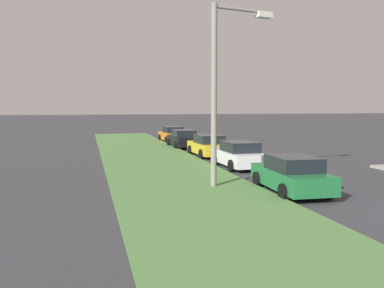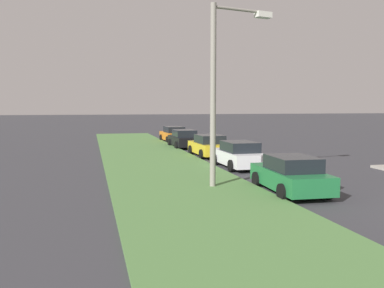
{
  "view_description": "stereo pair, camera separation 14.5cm",
  "coord_description": "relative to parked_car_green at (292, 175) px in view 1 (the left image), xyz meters",
  "views": [
    {
      "loc": [
        -9.95,
        12.3,
        3.44
      ],
      "look_at": [
        12.46,
        6.69,
        1.3
      ],
      "focal_mm": 39.17,
      "sensor_mm": 36.0,
      "label": 1
    },
    {
      "loc": [
        -9.98,
        12.16,
        3.44
      ],
      "look_at": [
        12.46,
        6.69,
        1.3
      ],
      "focal_mm": 39.17,
      "sensor_mm": 36.0,
      "label": 2
    }
  ],
  "objects": [
    {
      "name": "parked_car_black",
      "position": [
        18.19,
        0.24,
        0.0
      ],
      "size": [
        4.33,
        2.08,
        1.47
      ],
      "rotation": [
        0.0,
        0.0,
        0.02
      ],
      "color": "black",
      "rests_on": "ground"
    },
    {
      "name": "grass_median",
      "position": [
        5.08,
        3.94,
        -0.66
      ],
      "size": [
        60.0,
        6.0,
        0.12
      ],
      "primitive_type": "cube",
      "color": "#517F42",
      "rests_on": "ground"
    },
    {
      "name": "parked_car_yellow",
      "position": [
        12.12,
        -0.14,
        0.0
      ],
      "size": [
        4.35,
        2.11,
        1.47
      ],
      "rotation": [
        0.0,
        0.0,
        0.03
      ],
      "color": "gold",
      "rests_on": "ground"
    },
    {
      "name": "parked_car_orange",
      "position": [
        23.69,
        -0.01,
        0.0
      ],
      "size": [
        4.38,
        2.18,
        1.47
      ],
      "rotation": [
        0.0,
        0.0,
        0.05
      ],
      "color": "orange",
      "rests_on": "ground"
    },
    {
      "name": "streetlight",
      "position": [
        1.54,
        2.42,
        3.67
      ],
      "size": [
        0.88,
        2.84,
        7.5
      ],
      "color": "gray",
      "rests_on": "ground"
    },
    {
      "name": "parked_car_white",
      "position": [
        6.74,
        -0.3,
        0.0
      ],
      "size": [
        4.33,
        2.07,
        1.47
      ],
      "rotation": [
        0.0,
        0.0,
        0.02
      ],
      "color": "silver",
      "rests_on": "ground"
    },
    {
      "name": "parked_car_green",
      "position": [
        0.0,
        0.0,
        0.0
      ],
      "size": [
        4.37,
        2.16,
        1.47
      ],
      "rotation": [
        0.0,
        0.0,
        -0.04
      ],
      "color": "#1E6B38",
      "rests_on": "ground"
    }
  ]
}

